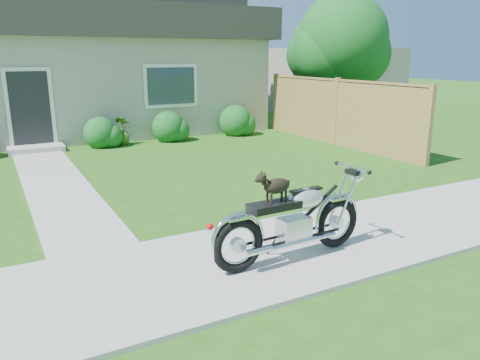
# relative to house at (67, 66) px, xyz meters

# --- Properties ---
(ground) EXTENTS (80.00, 80.00, 0.00)m
(ground) POSITION_rel_house_xyz_m (0.00, -11.99, -2.16)
(ground) COLOR #235114
(ground) RESTS_ON ground
(sidewalk) EXTENTS (24.00, 2.20, 0.04)m
(sidewalk) POSITION_rel_house_xyz_m (0.00, -11.99, -2.14)
(sidewalk) COLOR #9E9B93
(sidewalk) RESTS_ON ground
(walkway) EXTENTS (1.20, 8.00, 0.03)m
(walkway) POSITION_rel_house_xyz_m (-1.50, -6.99, -2.14)
(walkway) COLOR #9E9B93
(walkway) RESTS_ON ground
(house) EXTENTS (12.60, 7.03, 4.50)m
(house) POSITION_rel_house_xyz_m (0.00, 0.00, 0.00)
(house) COLOR #AAA399
(house) RESTS_ON ground
(fence) EXTENTS (0.12, 6.62, 1.90)m
(fence) POSITION_rel_house_xyz_m (6.30, -6.24, -1.22)
(fence) COLOR olive
(fence) RESTS_ON ground
(tree_near) EXTENTS (2.94, 2.93, 4.49)m
(tree_near) POSITION_rel_house_xyz_m (8.06, -4.48, 0.72)
(tree_near) COLOR #3D2B1C
(tree_near) RESTS_ON ground
(tree_far) EXTENTS (2.79, 2.76, 4.23)m
(tree_far) POSITION_rel_house_xyz_m (9.85, -1.32, 0.55)
(tree_far) COLOR #3D2B1C
(tree_far) RESTS_ON ground
(shrub_row) EXTENTS (10.50, 1.04, 1.04)m
(shrub_row) POSITION_rel_house_xyz_m (0.29, -3.49, -1.75)
(shrub_row) COLOR #16531C
(shrub_row) RESTS_ON ground
(potted_plant_right) EXTENTS (0.65, 0.65, 0.82)m
(potted_plant_right) POSITION_rel_house_xyz_m (0.82, -3.44, -1.75)
(potted_plant_right) COLOR #35601A
(potted_plant_right) RESTS_ON ground
(motorcycle_with_dog) EXTENTS (2.22, 0.60, 1.16)m
(motorcycle_with_dog) POSITION_rel_house_xyz_m (0.64, -12.31, -1.61)
(motorcycle_with_dog) COLOR black
(motorcycle_with_dog) RESTS_ON sidewalk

